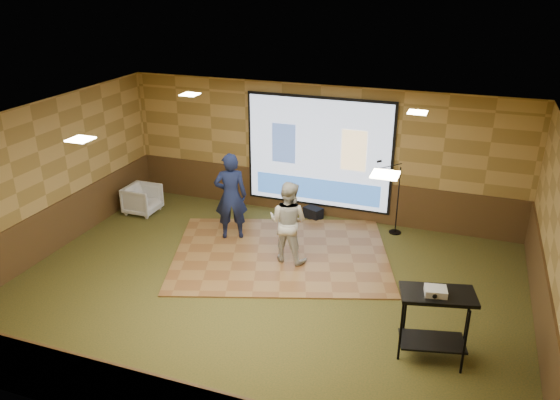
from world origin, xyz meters
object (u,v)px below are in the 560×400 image
(projector_screen, at_px, (318,154))
(av_table, at_px, (436,311))
(player_right, at_px, (288,222))
(projector, at_px, (436,291))
(banquet_chair, at_px, (143,199))
(mic_stand, at_px, (394,211))
(dance_floor, at_px, (281,254))
(duffel_bag, at_px, (313,213))
(player_left, at_px, (231,196))

(projector_screen, xyz_separation_m, av_table, (2.97, -4.28, -0.69))
(player_right, xyz_separation_m, projector, (2.86, -2.07, 0.30))
(banquet_chair, bearing_deg, projector_screen, -71.79)
(projector, bearing_deg, av_table, 43.87)
(projector_screen, height_order, mic_stand, projector_screen)
(av_table, relative_size, banquet_chair, 1.49)
(dance_floor, relative_size, banquet_chair, 5.76)
(av_table, xyz_separation_m, mic_stand, (-1.17, 3.95, -0.29))
(av_table, bearing_deg, dance_floor, 144.65)
(player_right, distance_m, banquet_chair, 4.08)
(player_right, distance_m, duffel_bag, 2.20)
(projector_screen, distance_m, dance_floor, 2.55)
(player_left, bearing_deg, mic_stand, 178.99)
(duffel_bag, bearing_deg, projector, -54.51)
(duffel_bag, bearing_deg, player_right, -87.26)
(player_right, height_order, duffel_bag, player_right)
(projector_screen, bearing_deg, dance_floor, -93.76)
(dance_floor, bearing_deg, banquet_chair, 167.08)
(dance_floor, xyz_separation_m, duffel_bag, (0.11, 1.89, 0.11))
(dance_floor, height_order, banquet_chair, banquet_chair)
(projector_screen, height_order, player_right, projector_screen)
(player_left, xyz_separation_m, banquet_chair, (-2.49, 0.50, -0.62))
(dance_floor, relative_size, duffel_bag, 10.41)
(dance_floor, distance_m, mic_stand, 2.65)
(dance_floor, bearing_deg, mic_stand, 42.16)
(player_right, relative_size, mic_stand, 1.00)
(projector, height_order, duffel_bag, projector)
(player_left, bearing_deg, av_table, 124.49)
(projector_screen, relative_size, dance_floor, 0.79)
(av_table, bearing_deg, projector_screen, 124.72)
(projector_screen, distance_m, projector, 5.24)
(player_right, xyz_separation_m, av_table, (2.90, -2.01, -0.05))
(av_table, relative_size, mic_stand, 0.68)
(av_table, bearing_deg, banquet_chair, 155.86)
(av_table, height_order, projector, projector)
(dance_floor, height_order, projector, projector)
(player_left, xyz_separation_m, duffel_bag, (1.33, 1.54, -0.83))
(player_left, distance_m, projector, 5.02)
(dance_floor, bearing_deg, projector_screen, 86.24)
(projector, xyz_separation_m, mic_stand, (-1.13, 4.01, -0.64))
(banquet_chair, height_order, duffel_bag, banquet_chair)
(dance_floor, distance_m, banquet_chair, 3.82)
(projector, bearing_deg, projector_screen, 113.49)
(projector_screen, bearing_deg, duffel_bag, -98.19)
(projector_screen, bearing_deg, player_left, -128.14)
(projector, relative_size, banquet_chair, 0.41)
(banquet_chair, bearing_deg, av_table, -113.67)
(projector_screen, distance_m, player_left, 2.26)
(player_left, distance_m, player_right, 1.53)
(mic_stand, relative_size, banquet_chair, 2.21)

